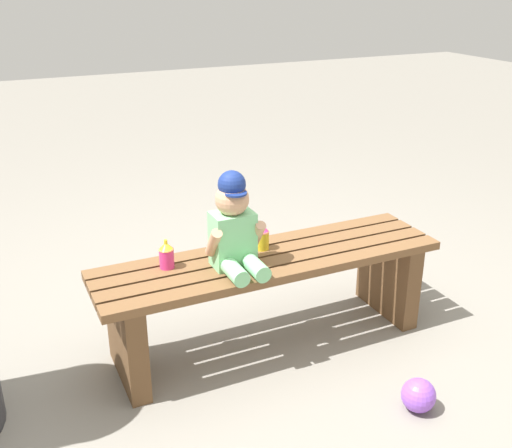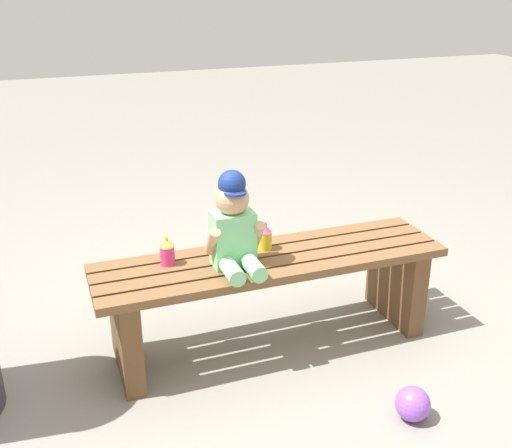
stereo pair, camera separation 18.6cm
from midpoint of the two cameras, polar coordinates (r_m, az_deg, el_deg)
The scene contains 6 objects.
ground_plane at distance 2.80m, azimuth -0.72°, elevation -10.92°, with size 16.00×16.00×0.00m, color gray.
park_bench at distance 2.66m, azimuth -0.75°, elevation -5.71°, with size 1.51×0.39×0.43m.
child_figure at distance 2.43m, azimuth -4.24°, elevation -0.29°, with size 0.23×0.27×0.40m.
sippy_cup_left at distance 2.51m, azimuth -10.48°, elevation -2.87°, with size 0.06×0.06×0.12m.
sippy_cup_right at distance 2.63m, azimuth -1.37°, elevation -1.20°, with size 0.06×0.06×0.12m.
toy_ball at distance 2.44m, azimuth 12.79°, elevation -15.40°, with size 0.13×0.13×0.13m, color #8C4CCC.
Camera 1 is at (-1.04, -2.10, 1.55)m, focal length 42.80 mm.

